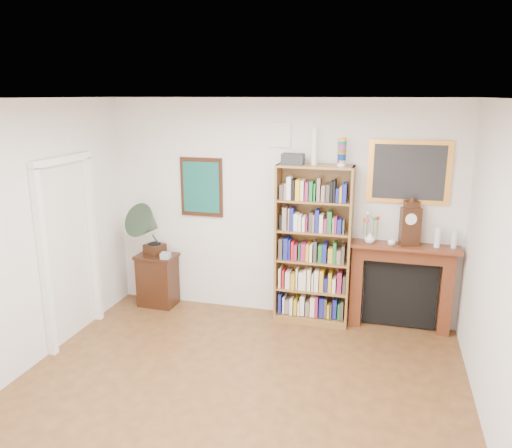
{
  "coord_description": "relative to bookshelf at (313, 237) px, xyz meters",
  "views": [
    {
      "loc": [
        1.31,
        -3.6,
        2.83
      ],
      "look_at": [
        -0.07,
        1.6,
        1.43
      ],
      "focal_mm": 35.0,
      "sensor_mm": 36.0,
      "label": 1
    }
  ],
  "objects": [
    {
      "name": "bottle_left",
      "position": [
        1.45,
        0.04,
        0.09
      ],
      "size": [
        0.07,
        0.07,
        0.24
      ],
      "primitive_type": "cylinder",
      "color": "silver",
      "rests_on": "fireplace"
    },
    {
      "name": "side_cabinet",
      "position": [
        -2.13,
        -0.03,
        -0.77
      ],
      "size": [
        0.54,
        0.4,
        0.72
      ],
      "primitive_type": "cube",
      "rotation": [
        0.0,
        0.0,
        -0.04
      ],
      "color": "black",
      "rests_on": "floor"
    },
    {
      "name": "door_casing",
      "position": [
        -2.68,
        -1.11,
        0.13
      ],
      "size": [
        0.08,
        1.02,
        2.17
      ],
      "color": "white",
      "rests_on": "left_wall"
    },
    {
      "name": "fireplace",
      "position": [
        1.08,
        0.09,
        -0.49
      ],
      "size": [
        1.3,
        0.31,
        1.1
      ],
      "rotation": [
        0.0,
        0.0,
        -0.0
      ],
      "color": "#482111",
      "rests_on": "floor"
    },
    {
      "name": "flower_vase",
      "position": [
        0.68,
        0.02,
        0.04
      ],
      "size": [
        0.16,
        0.16,
        0.14
      ],
      "primitive_type": "imported",
      "rotation": [
        0.0,
        0.0,
        0.27
      ],
      "color": "white",
      "rests_on": "fireplace"
    },
    {
      "name": "gilt_painting",
      "position": [
        1.08,
        0.17,
        0.82
      ],
      "size": [
        0.95,
        0.04,
        0.75
      ],
      "color": "gold",
      "rests_on": "back_wall"
    },
    {
      "name": "teacup",
      "position": [
        0.93,
        -0.01,
        0.0
      ],
      "size": [
        0.1,
        0.1,
        0.07
      ],
      "primitive_type": "imported",
      "rotation": [
        0.0,
        0.0,
        -0.06
      ],
      "color": "white",
      "rests_on": "fireplace"
    },
    {
      "name": "gramophone",
      "position": [
        -2.17,
        -0.12,
        0.02
      ],
      "size": [
        0.61,
        0.68,
        0.75
      ],
      "rotation": [
        0.0,
        0.0,
        -0.31
      ],
      "color": "black",
      "rests_on": "side_cabinet"
    },
    {
      "name": "small_picture",
      "position": [
        -0.47,
        0.17,
        1.22
      ],
      "size": [
        0.26,
        0.04,
        0.3
      ],
      "color": "white",
      "rests_on": "back_wall"
    },
    {
      "name": "mantel_clock",
      "position": [
        1.13,
        0.05,
        0.22
      ],
      "size": [
        0.25,
        0.18,
        0.53
      ],
      "rotation": [
        0.0,
        0.0,
        0.28
      ],
      "color": "black",
      "rests_on": "fireplace"
    },
    {
      "name": "bookshelf",
      "position": [
        0.0,
        0.0,
        0.0
      ],
      "size": [
        0.93,
        0.34,
        2.32
      ],
      "rotation": [
        0.0,
        0.0,
        -0.01
      ],
      "color": "brown",
      "rests_on": "floor"
    },
    {
      "name": "cd_stack",
      "position": [
        -1.94,
        -0.13,
        -0.37
      ],
      "size": [
        0.13,
        0.13,
        0.08
      ],
      "primitive_type": "cube",
      "rotation": [
        0.0,
        0.0,
        0.12
      ],
      "color": "#B7B8C4",
      "rests_on": "side_cabinet"
    },
    {
      "name": "teal_poster",
      "position": [
        -1.52,
        0.17,
        0.52
      ],
      "size": [
        0.58,
        0.04,
        0.78
      ],
      "color": "black",
      "rests_on": "back_wall"
    },
    {
      "name": "bottle_right",
      "position": [
        1.64,
        0.07,
        0.07
      ],
      "size": [
        0.06,
        0.06,
        0.2
      ],
      "primitive_type": "cylinder",
      "color": "silver",
      "rests_on": "fireplace"
    },
    {
      "name": "room",
      "position": [
        -0.47,
        -2.31,
        0.27
      ],
      "size": [
        4.51,
        5.01,
        2.81
      ],
      "color": "#4D2E17",
      "rests_on": "ground"
    }
  ]
}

